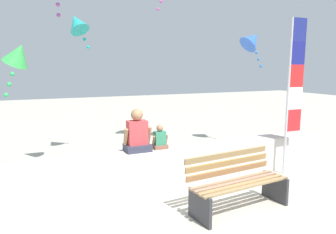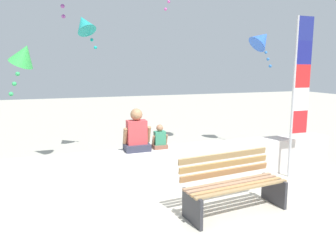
{
  "view_description": "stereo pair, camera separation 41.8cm",
  "coord_description": "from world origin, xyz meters",
  "px_view_note": "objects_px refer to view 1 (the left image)",
  "views": [
    {
      "loc": [
        -2.67,
        -4.01,
        2.23
      ],
      "look_at": [
        -0.38,
        1.28,
        1.31
      ],
      "focal_mm": 33.26,
      "sensor_mm": 36.0,
      "label": 1
    },
    {
      "loc": [
        -2.28,
        -4.16,
        2.23
      ],
      "look_at": [
        -0.38,
        1.28,
        1.31
      ],
      "focal_mm": 33.26,
      "sensor_mm": 36.0,
      "label": 2
    }
  ],
  "objects_px": {
    "person_child": "(160,139)",
    "kite_teal": "(77,23)",
    "kite_green": "(18,55)",
    "person_adult": "(137,135)",
    "kite_blue": "(252,40)",
    "flag_banner": "(293,84)",
    "park_bench": "(237,183)"
  },
  "relations": [
    {
      "from": "park_bench",
      "to": "person_child",
      "type": "xyz_separation_m",
      "value": [
        -0.73,
        1.45,
        0.47
      ]
    },
    {
      "from": "park_bench",
      "to": "kite_green",
      "type": "relative_size",
      "value": 1.65
    },
    {
      "from": "person_adult",
      "to": "kite_blue",
      "type": "xyz_separation_m",
      "value": [
        3.92,
        1.79,
        1.97
      ]
    },
    {
      "from": "park_bench",
      "to": "person_adult",
      "type": "xyz_separation_m",
      "value": [
        -1.18,
        1.45,
        0.6
      ]
    },
    {
      "from": "person_adult",
      "to": "person_child",
      "type": "relative_size",
      "value": 1.71
    },
    {
      "from": "kite_green",
      "to": "person_child",
      "type": "bearing_deg",
      "value": -25.57
    },
    {
      "from": "kite_green",
      "to": "kite_blue",
      "type": "distance_m",
      "value": 5.9
    },
    {
      "from": "person_adult",
      "to": "kite_teal",
      "type": "relative_size",
      "value": 0.89
    },
    {
      "from": "kite_green",
      "to": "person_adult",
      "type": "bearing_deg",
      "value": -30.55
    },
    {
      "from": "park_bench",
      "to": "person_adult",
      "type": "bearing_deg",
      "value": 129.1
    },
    {
      "from": "person_adult",
      "to": "kite_green",
      "type": "distance_m",
      "value": 2.65
    },
    {
      "from": "flag_banner",
      "to": "kite_teal",
      "type": "xyz_separation_m",
      "value": [
        -3.88,
        2.88,
        1.37
      ]
    },
    {
      "from": "person_child",
      "to": "kite_teal",
      "type": "xyz_separation_m",
      "value": [
        -1.11,
        2.4,
        2.37
      ]
    },
    {
      "from": "flag_banner",
      "to": "kite_teal",
      "type": "height_order",
      "value": "kite_teal"
    },
    {
      "from": "kite_teal",
      "to": "kite_green",
      "type": "relative_size",
      "value": 0.84
    },
    {
      "from": "kite_teal",
      "to": "kite_blue",
      "type": "relative_size",
      "value": 0.8
    },
    {
      "from": "person_child",
      "to": "flag_banner",
      "type": "relative_size",
      "value": 0.14
    },
    {
      "from": "kite_teal",
      "to": "kite_green",
      "type": "height_order",
      "value": "kite_teal"
    },
    {
      "from": "flag_banner",
      "to": "kite_teal",
      "type": "distance_m",
      "value": 5.02
    },
    {
      "from": "park_bench",
      "to": "kite_green",
      "type": "xyz_separation_m",
      "value": [
        -3.09,
        2.58,
        2.05
      ]
    },
    {
      "from": "person_adult",
      "to": "flag_banner",
      "type": "height_order",
      "value": "flag_banner"
    },
    {
      "from": "kite_green",
      "to": "park_bench",
      "type": "bearing_deg",
      "value": -39.84
    },
    {
      "from": "person_adult",
      "to": "kite_blue",
      "type": "distance_m",
      "value": 4.74
    },
    {
      "from": "park_bench",
      "to": "kite_green",
      "type": "height_order",
      "value": "kite_green"
    },
    {
      "from": "person_adult",
      "to": "kite_blue",
      "type": "bearing_deg",
      "value": 24.59
    },
    {
      "from": "person_adult",
      "to": "flag_banner",
      "type": "xyz_separation_m",
      "value": [
        3.22,
        -0.48,
        0.87
      ]
    },
    {
      "from": "flag_banner",
      "to": "person_child",
      "type": "bearing_deg",
      "value": 170.25
    },
    {
      "from": "kite_blue",
      "to": "person_child",
      "type": "bearing_deg",
      "value": -152.7
    },
    {
      "from": "flag_banner",
      "to": "kite_green",
      "type": "bearing_deg",
      "value": 162.63
    },
    {
      "from": "park_bench",
      "to": "kite_teal",
      "type": "distance_m",
      "value": 5.13
    },
    {
      "from": "person_child",
      "to": "kite_blue",
      "type": "relative_size",
      "value": 0.42
    },
    {
      "from": "park_bench",
      "to": "kite_teal",
      "type": "relative_size",
      "value": 1.96
    }
  ]
}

